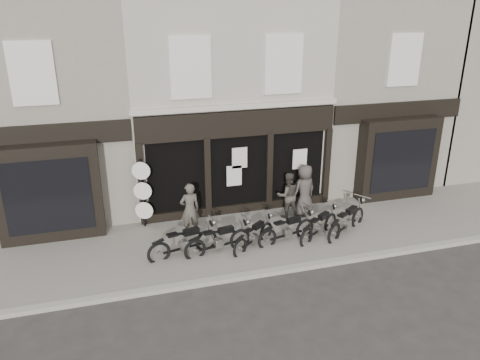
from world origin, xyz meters
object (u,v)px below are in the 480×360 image
object	(u,v)px
motorcycle_2	(254,237)
motorcycle_3	(287,232)
motorcycle_0	(184,244)
man_centre	(288,195)
motorcycle_4	(319,228)
motorcycle_1	(219,242)
man_left	(190,209)
man_right	(304,190)
motorcycle_5	(347,223)
advert_sign_post	(143,196)

from	to	relation	value
motorcycle_2	motorcycle_3	xyz separation A→B (m)	(1.14, 0.02, 0.03)
motorcycle_0	man_centre	size ratio (longest dim) A/B	1.36
motorcycle_3	motorcycle_4	world-z (taller)	motorcycle_3
motorcycle_2	motorcycle_3	size ratio (longest dim) A/B	0.82
motorcycle_0	motorcycle_1	distance (m)	1.07
man_left	man_right	size ratio (longest dim) A/B	0.94
motorcycle_1	motorcycle_4	world-z (taller)	motorcycle_1
motorcycle_5	advert_sign_post	size ratio (longest dim) A/B	0.81
man_centre	motorcycle_1	bearing A→B (deg)	33.35
motorcycle_4	man_right	distance (m)	1.81
motorcycle_3	man_right	world-z (taller)	man_right
motorcycle_0	motorcycle_3	xyz separation A→B (m)	(3.37, -0.05, -0.02)
motorcycle_0	man_left	size ratio (longest dim) A/B	1.26
motorcycle_0	man_centre	bearing A→B (deg)	8.67
man_left	advert_sign_post	xyz separation A→B (m)	(-1.41, 1.02, 0.22)
motorcycle_1	man_left	world-z (taller)	man_left
motorcycle_1	advert_sign_post	size ratio (longest dim) A/B	0.87
motorcycle_5	man_right	world-z (taller)	man_right
motorcycle_5	advert_sign_post	distance (m)	6.94
motorcycle_1	man_right	world-z (taller)	man_right
motorcycle_1	man_left	distance (m)	1.64
motorcycle_4	motorcycle_5	distance (m)	1.01
man_centre	motorcycle_4	bearing A→B (deg)	108.39
motorcycle_3	man_centre	world-z (taller)	man_centre
motorcycle_0	advert_sign_post	bearing A→B (deg)	100.01
motorcycle_1	motorcycle_4	xyz separation A→B (m)	(3.44, 0.10, -0.02)
motorcycle_0	motorcycle_2	world-z (taller)	motorcycle_0
motorcycle_0	motorcycle_1	size ratio (longest dim) A/B	1.02
motorcycle_5	motorcycle_0	bearing A→B (deg)	146.33
motorcycle_0	advert_sign_post	xyz separation A→B (m)	(-0.98, 2.27, 0.80)
motorcycle_5	man_left	size ratio (longest dim) A/B	1.15
motorcycle_0	motorcycle_1	bearing A→B (deg)	-20.91
motorcycle_4	advert_sign_post	world-z (taller)	advert_sign_post
motorcycle_1	man_centre	size ratio (longest dim) A/B	1.33
motorcycle_5	man_right	size ratio (longest dim) A/B	1.08
motorcycle_1	motorcycle_4	size ratio (longest dim) A/B	1.17
motorcycle_0	man_centre	xyz separation A→B (m)	(4.02, 1.63, 0.52)
motorcycle_2	man_right	xyz separation A→B (m)	(2.44, 1.70, 0.68)
motorcycle_2	motorcycle_4	world-z (taller)	motorcycle_4
motorcycle_3	man_left	xyz separation A→B (m)	(-2.93, 1.30, 0.60)
motorcycle_5	man_right	bearing A→B (deg)	83.52
motorcycle_1	man_left	size ratio (longest dim) A/B	1.24
man_left	advert_sign_post	size ratio (longest dim) A/B	0.71
motorcycle_0	man_right	distance (m)	4.98
motorcycle_2	man_centre	distance (m)	2.54
motorcycle_0	motorcycle_4	bearing A→B (deg)	-13.90
man_right	motorcycle_5	bearing A→B (deg)	98.48
motorcycle_2	motorcycle_4	xyz separation A→B (m)	(2.27, 0.03, 0.02)
motorcycle_4	man_centre	world-z (taller)	man_centre
man_centre	motorcycle_3	bearing A→B (deg)	71.11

